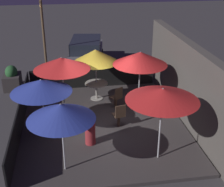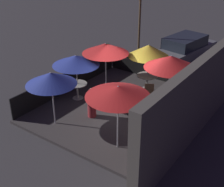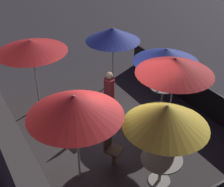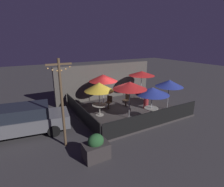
{
  "view_description": "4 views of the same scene",
  "coord_description": "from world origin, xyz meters",
  "px_view_note": "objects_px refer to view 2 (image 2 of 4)",
  "views": [
    {
      "loc": [
        10.16,
        -1.18,
        6.01
      ],
      "look_at": [
        -0.54,
        0.46,
        1.05
      ],
      "focal_mm": 50.0,
      "sensor_mm": 36.0,
      "label": 1
    },
    {
      "loc": [
        9.75,
        6.43,
        6.76
      ],
      "look_at": [
        0.82,
        0.08,
        1.14
      ],
      "focal_mm": 50.0,
      "sensor_mm": 36.0,
      "label": 2
    },
    {
      "loc": [
        -6.16,
        3.71,
        5.95
      ],
      "look_at": [
        0.65,
        -0.27,
        1.05
      ],
      "focal_mm": 50.0,
      "sensor_mm": 36.0,
      "label": 3
    },
    {
      "loc": [
        -6.66,
        -9.73,
        4.88
      ],
      "look_at": [
        -0.87,
        0.59,
        1.28
      ],
      "focal_mm": 28.0,
      "sensor_mm": 36.0,
      "label": 4
    }
  ],
  "objects_px": {
    "patio_umbrella_0": "(149,51)",
    "patio_umbrella_5": "(118,91)",
    "patio_chair_0": "(149,92)",
    "patio_chair_1": "(128,104)",
    "parked_car_0": "(184,50)",
    "dining_table_0": "(147,78)",
    "patio_umbrella_1": "(76,60)",
    "patio_umbrella_4": "(171,62)",
    "dining_table_1": "(77,87)",
    "patio_umbrella_2": "(106,48)",
    "planter_box": "(107,54)",
    "patio_umbrella_3": "(51,78)",
    "light_post": "(139,24)",
    "patron_0": "(92,104)"
  },
  "relations": [
    {
      "from": "parked_car_0",
      "to": "patio_chair_1",
      "type": "bearing_deg",
      "value": 13.93
    },
    {
      "from": "patio_umbrella_5",
      "to": "dining_table_1",
      "type": "xyz_separation_m",
      "value": [
        -1.96,
        -3.53,
        -1.59
      ]
    },
    {
      "from": "patio_umbrella_5",
      "to": "planter_box",
      "type": "xyz_separation_m",
      "value": [
        -6.53,
        -5.24,
        -1.79
      ]
    },
    {
      "from": "dining_table_1",
      "to": "patio_umbrella_0",
      "type": "bearing_deg",
      "value": 141.08
    },
    {
      "from": "patio_umbrella_1",
      "to": "planter_box",
      "type": "bearing_deg",
      "value": -159.4
    },
    {
      "from": "patio_umbrella_0",
      "to": "dining_table_0",
      "type": "xyz_separation_m",
      "value": [
        0.0,
        0.0,
        -1.36
      ]
    },
    {
      "from": "patio_chair_1",
      "to": "patio_umbrella_4",
      "type": "bearing_deg",
      "value": -49.41
    },
    {
      "from": "patio_umbrella_3",
      "to": "dining_table_0",
      "type": "relative_size",
      "value": 2.2
    },
    {
      "from": "light_post",
      "to": "dining_table_1",
      "type": "bearing_deg",
      "value": 1.33
    },
    {
      "from": "patio_umbrella_5",
      "to": "patio_chair_0",
      "type": "xyz_separation_m",
      "value": [
        -3.46,
        -0.73,
        -1.65
      ]
    },
    {
      "from": "patio_umbrella_2",
      "to": "dining_table_1",
      "type": "bearing_deg",
      "value": -30.76
    },
    {
      "from": "parked_car_0",
      "to": "dining_table_0",
      "type": "bearing_deg",
      "value": 9.71
    },
    {
      "from": "patio_umbrella_4",
      "to": "parked_car_0",
      "type": "relative_size",
      "value": 0.5
    },
    {
      "from": "patron_0",
      "to": "planter_box",
      "type": "distance_m",
      "value": 6.32
    },
    {
      "from": "patio_umbrella_5",
      "to": "patio_chair_1",
      "type": "xyz_separation_m",
      "value": [
        -2.04,
        -0.87,
        -1.68
      ]
    },
    {
      "from": "dining_table_0",
      "to": "parked_car_0",
      "type": "distance_m",
      "value": 4.45
    },
    {
      "from": "patio_umbrella_2",
      "to": "patio_umbrella_5",
      "type": "bearing_deg",
      "value": 41.87
    },
    {
      "from": "patio_umbrella_0",
      "to": "patio_umbrella_5",
      "type": "height_order",
      "value": "patio_umbrella_5"
    },
    {
      "from": "patio_umbrella_5",
      "to": "dining_table_1",
      "type": "relative_size",
      "value": 2.7
    },
    {
      "from": "patio_umbrella_3",
      "to": "patio_umbrella_5",
      "type": "relative_size",
      "value": 0.91
    },
    {
      "from": "patio_umbrella_5",
      "to": "patio_umbrella_2",
      "type": "bearing_deg",
      "value": -138.13
    },
    {
      "from": "patio_chair_0",
      "to": "patio_chair_1",
      "type": "bearing_deg",
      "value": 141.19
    },
    {
      "from": "patio_umbrella_2",
      "to": "planter_box",
      "type": "height_order",
      "value": "patio_umbrella_2"
    },
    {
      "from": "patio_umbrella_3",
      "to": "dining_table_0",
      "type": "distance_m",
      "value": 5.09
    },
    {
      "from": "patio_umbrella_0",
      "to": "patio_umbrella_5",
      "type": "xyz_separation_m",
      "value": [
        4.55,
        1.44,
        0.22
      ]
    },
    {
      "from": "patio_umbrella_1",
      "to": "patio_umbrella_4",
      "type": "relative_size",
      "value": 0.86
    },
    {
      "from": "patio_umbrella_1",
      "to": "patio_umbrella_5",
      "type": "distance_m",
      "value": 4.05
    },
    {
      "from": "patio_chair_1",
      "to": "planter_box",
      "type": "distance_m",
      "value": 6.26
    },
    {
      "from": "patio_umbrella_1",
      "to": "dining_table_1",
      "type": "bearing_deg",
      "value": 180.0
    },
    {
      "from": "planter_box",
      "to": "patio_umbrella_0",
      "type": "bearing_deg",
      "value": 62.53
    },
    {
      "from": "patio_umbrella_2",
      "to": "patio_chair_1",
      "type": "distance_m",
      "value": 2.8
    },
    {
      "from": "dining_table_1",
      "to": "parked_car_0",
      "type": "height_order",
      "value": "parked_car_0"
    },
    {
      "from": "patron_0",
      "to": "light_post",
      "type": "relative_size",
      "value": 0.3
    },
    {
      "from": "patio_umbrella_2",
      "to": "planter_box",
      "type": "bearing_deg",
      "value": -144.37
    },
    {
      "from": "patio_umbrella_2",
      "to": "patio_umbrella_0",
      "type": "bearing_deg",
      "value": 135.37
    },
    {
      "from": "patio_umbrella_4",
      "to": "parked_car_0",
      "type": "bearing_deg",
      "value": -162.89
    },
    {
      "from": "patio_chair_0",
      "to": "patio_umbrella_0",
      "type": "bearing_deg",
      "value": -0.0
    },
    {
      "from": "dining_table_0",
      "to": "patio_chair_0",
      "type": "height_order",
      "value": "patio_chair_0"
    },
    {
      "from": "patio_chair_1",
      "to": "planter_box",
      "type": "relative_size",
      "value": 0.79
    },
    {
      "from": "patio_umbrella_1",
      "to": "patio_chair_0",
      "type": "distance_m",
      "value": 3.43
    },
    {
      "from": "patio_umbrella_1",
      "to": "planter_box",
      "type": "relative_size",
      "value": 1.78
    },
    {
      "from": "patio_umbrella_0",
      "to": "light_post",
      "type": "height_order",
      "value": "light_post"
    },
    {
      "from": "patio_umbrella_0",
      "to": "patio_umbrella_3",
      "type": "height_order",
      "value": "patio_umbrella_0"
    },
    {
      "from": "patio_chair_1",
      "to": "parked_car_0",
      "type": "xyz_separation_m",
      "value": [
        -6.95,
        -0.66,
        0.23
      ]
    },
    {
      "from": "dining_table_0",
      "to": "dining_table_1",
      "type": "bearing_deg",
      "value": -38.92
    },
    {
      "from": "patio_umbrella_2",
      "to": "dining_table_0",
      "type": "relative_size",
      "value": 2.44
    },
    {
      "from": "patio_umbrella_4",
      "to": "patio_chair_1",
      "type": "distance_m",
      "value": 2.39
    },
    {
      "from": "patio_umbrella_5",
      "to": "planter_box",
      "type": "height_order",
      "value": "patio_umbrella_5"
    },
    {
      "from": "patio_umbrella_0",
      "to": "patio_umbrella_2",
      "type": "relative_size",
      "value": 0.93
    },
    {
      "from": "patio_chair_0",
      "to": "patio_umbrella_3",
      "type": "bearing_deg",
      "value": 116.11
    }
  ]
}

